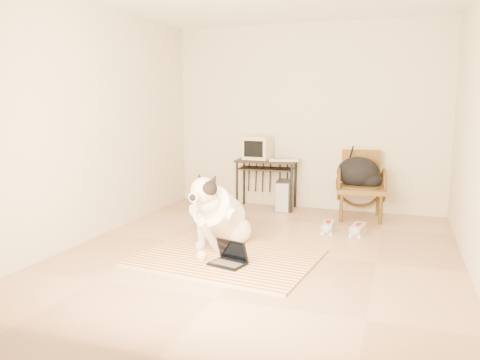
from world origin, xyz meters
The scene contains 16 objects.
floor centered at (0.00, 0.00, 0.00)m, with size 4.50×4.50×0.00m, color tan.
wall_back centered at (0.00, 2.25, 1.35)m, with size 4.50×4.50×0.00m, color beige.
wall_front centered at (0.00, -2.25, 1.35)m, with size 4.50×4.50×0.00m, color beige.
wall_left centered at (-2.00, 0.00, 1.35)m, with size 4.50×4.50×0.00m, color beige.
wall_right centered at (2.00, 0.00, 1.35)m, with size 4.50×4.50×0.00m, color beige.
rug centered at (-0.27, -0.36, 0.01)m, with size 1.88×1.52×0.02m.
dog centered at (-0.50, 0.00, 0.35)m, with size 0.59×1.22×0.87m.
laptop centered at (-0.17, -0.57, 0.08)m, with size 0.39×0.32×0.23m.
computer_desk centered at (-0.52, 1.96, 0.63)m, with size 0.91×0.55×0.74m.
crt_monitor centered at (-0.67, 2.01, 0.90)m, with size 0.40×0.39×0.33m.
desk_keyboard centered at (-0.24, 1.90, 0.75)m, with size 0.42×0.15×0.03m, color beige.
pc_tower centered at (-0.27, 1.99, 0.21)m, with size 0.25×0.48×0.43m.
rattan_chair centered at (0.85, 1.84, 0.46)m, with size 0.67×0.66×0.92m.
backpack centered at (0.84, 1.82, 0.62)m, with size 0.61×0.47×0.42m.
sneaker_left centered at (0.55, 1.00, 0.05)m, with size 0.14×0.33×0.11m.
sneaker_right centered at (0.90, 0.99, 0.05)m, with size 0.18×0.35×0.12m.
Camera 1 is at (1.35, -4.63, 1.56)m, focal length 35.00 mm.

